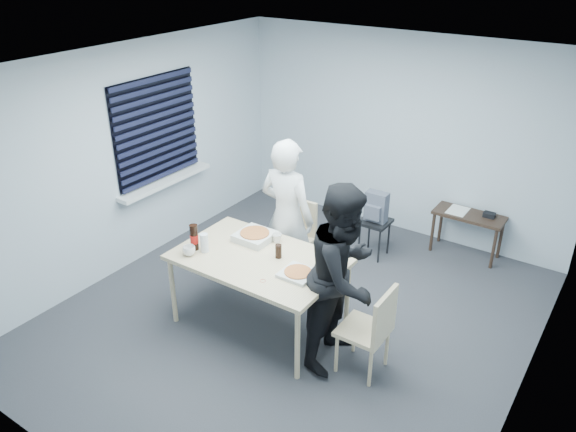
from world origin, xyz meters
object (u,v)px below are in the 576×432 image
Objects in this scene: mug_a at (189,251)px; mug_b at (277,238)px; person_black at (344,276)px; stool at (375,228)px; backpack at (376,207)px; dining_table at (259,262)px; person_white at (287,217)px; side_table at (469,220)px; soda_bottle at (194,238)px; chair_far at (296,232)px; chair_right at (373,326)px.

mug_a reaches higher than mug_b.
mug_a is at bearing 104.57° from person_black.
stool is 1.30× the size of backpack.
mug_b is (-0.37, -1.56, 0.17)m from backpack.
dining_table is 3.36× the size of stool.
side_table is at bearing -127.79° from person_white.
mug_b is at bearing 72.26° from person_black.
person_black is 2.59m from side_table.
mug_a is (-0.43, -1.07, -0.04)m from person_white.
mug_b is 0.83m from soda_bottle.
stool is at bearing 67.63° from mug_a.
person_white is (-0.16, 0.72, 0.15)m from dining_table.
person_white is at bearing 109.00° from mug_b.
person_white is at bearing -101.73° from backpack.
person_black reaches higher than mug_b.
chair_far is 1.04m from backpack.
person_black is 1.00m from mug_b.
side_table is (0.02, 2.59, -0.03)m from chair_right.
person_white reaches higher than backpack.
person_white is at bearing 152.45° from chair_right.
backpack reaches higher than stool.
chair_far is 0.50× the size of person_white.
soda_bottle is (-0.35, -1.31, 0.41)m from chair_far.
mug_b is at bearing 164.19° from chair_right.
person_black is 6.56× the size of soda_bottle.
stool is at bearing 79.84° from dining_table.
person_white is at bearing -127.79° from side_table.
dining_table is 16.33× the size of mug_b.
stool is 0.29m from backpack.
person_black reaches higher than chair_far.
backpack is 3.05× the size of mug_a.
mug_b is at bearing 51.12° from mug_a.
mug_b is (-0.95, 0.30, -0.04)m from person_black.
chair_far reaches higher than stool.
person_white is 14.39× the size of mug_a.
person_white is at bearing 102.08° from dining_table.
person_white reaches higher than side_table.
chair_right is 1.06× the size of side_table.
person_black is 17.70× the size of mug_b.
side_table is 3.12× the size of soda_bottle.
mug_a is (-1.87, -2.92, 0.36)m from side_table.
soda_bottle is (-1.90, -2.81, 0.44)m from side_table.
side_table is 1.17m from backpack.
chair_right is 2.59m from side_table.
person_white is at bearing -72.32° from chair_far.
chair_far is 8.90× the size of mug_b.
soda_bottle reaches higher than chair_right.
mug_a is 0.46× the size of soda_bottle.
backpack is 2.44m from mug_a.
soda_bottle is (-0.97, -2.15, 0.55)m from stool.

